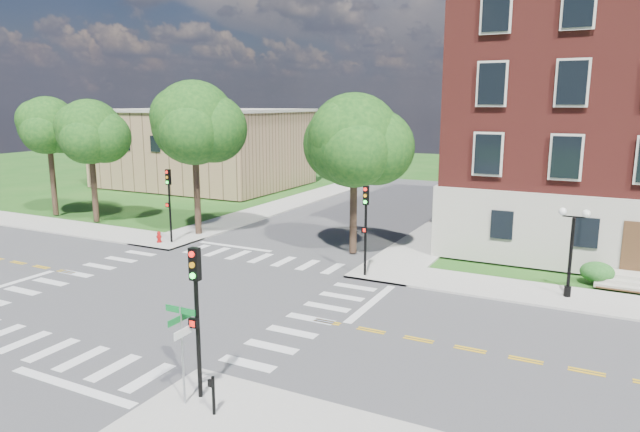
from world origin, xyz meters
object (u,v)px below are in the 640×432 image
at_px(twin_lamp_west, 571,247).
at_px(fire_hydrant, 159,237).
at_px(street_sign_pole, 182,336).
at_px(traffic_signal_ne, 366,219).
at_px(traffic_signal_se, 196,304).
at_px(traffic_signal_nw, 169,196).
at_px(push_button_post, 213,393).

bearing_deg(twin_lamp_west, fire_hydrant, -178.42).
bearing_deg(street_sign_pole, twin_lamp_west, 58.65).
distance_m(traffic_signal_ne, twin_lamp_west, 9.95).
xyz_separation_m(traffic_signal_se, fire_hydrant, (-15.13, 14.69, -2.72)).
bearing_deg(traffic_signal_nw, traffic_signal_ne, -3.93).
distance_m(twin_lamp_west, street_sign_pole, 18.62).
xyz_separation_m(street_sign_pole, push_button_post, (1.18, -0.12, -1.51)).
xyz_separation_m(twin_lamp_west, push_button_post, (-8.51, -16.02, -1.73)).
xyz_separation_m(push_button_post, fire_hydrant, (-16.14, 15.34, -0.33)).
bearing_deg(street_sign_pole, traffic_signal_se, 72.73).
relative_size(traffic_signal_se, push_button_post, 4.00).
bearing_deg(traffic_signal_ne, twin_lamp_west, 7.04).
distance_m(traffic_signal_se, street_sign_pole, 1.04).
distance_m(traffic_signal_ne, traffic_signal_nw, 14.18).
height_order(traffic_signal_ne, street_sign_pole, traffic_signal_ne).
xyz_separation_m(traffic_signal_se, twin_lamp_west, (9.52, 15.37, -0.66)).
bearing_deg(fire_hydrant, traffic_signal_nw, 33.82).
bearing_deg(twin_lamp_west, traffic_signal_se, -121.77).
relative_size(push_button_post, fire_hydrant, 1.60).
distance_m(traffic_signal_nw, street_sign_pole, 21.23).
bearing_deg(traffic_signal_ne, street_sign_pole, -89.34).
xyz_separation_m(traffic_signal_ne, twin_lamp_west, (9.85, 1.22, -0.66)).
relative_size(traffic_signal_se, traffic_signal_nw, 1.00).
distance_m(traffic_signal_se, push_button_post, 2.68).
relative_size(traffic_signal_nw, street_sign_pole, 1.55).
bearing_deg(push_button_post, traffic_signal_se, 147.30).
height_order(street_sign_pole, push_button_post, street_sign_pole).
distance_m(twin_lamp_west, fire_hydrant, 24.74).
bearing_deg(street_sign_pole, push_button_post, -5.98).
relative_size(street_sign_pole, push_button_post, 2.58).
height_order(traffic_signal_ne, push_button_post, traffic_signal_ne).
relative_size(traffic_signal_nw, push_button_post, 4.00).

